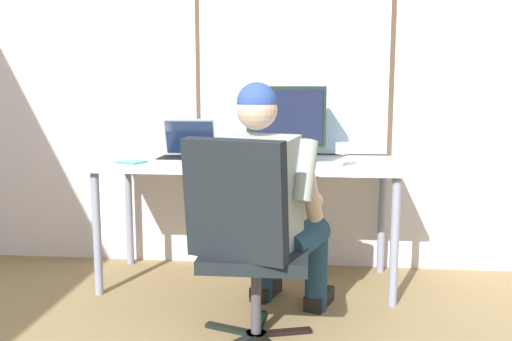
# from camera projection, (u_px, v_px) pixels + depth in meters

# --- Properties ---
(wall_rear) EXTENTS (5.28, 0.08, 2.80)m
(wall_rear) POSITION_uv_depth(u_px,v_px,m) (287.00, 53.00, 3.59)
(wall_rear) COLOR silver
(wall_rear) RESTS_ON ground
(desk) EXTENTS (1.79, 0.69, 0.75)m
(desk) POSITION_uv_depth(u_px,v_px,m) (248.00, 173.00, 3.32)
(desk) COLOR gray
(desk) RESTS_ON ground
(office_chair) EXTENTS (0.58, 0.61, 0.97)m
(office_chair) POSITION_uv_depth(u_px,v_px,m) (246.00, 233.00, 2.51)
(office_chair) COLOR black
(office_chair) RESTS_ON ground
(person_seated) EXTENTS (0.66, 0.81, 1.21)m
(person_seated) POSITION_uv_depth(u_px,v_px,m) (267.00, 203.00, 2.72)
(person_seated) COLOR #1B384A
(person_seated) RESTS_ON ground
(crt_monitor) EXTENTS (0.48, 0.32, 0.44)m
(crt_monitor) POSITION_uv_depth(u_px,v_px,m) (285.00, 117.00, 3.26)
(crt_monitor) COLOR beige
(crt_monitor) RESTS_ON desk
(laptop) EXTENTS (0.33, 0.31, 0.24)m
(laptop) POSITION_uv_depth(u_px,v_px,m) (187.00, 149.00, 3.41)
(laptop) COLOR gray
(laptop) RESTS_ON desk
(wine_glass) EXTENTS (0.08, 0.08, 0.13)m
(wine_glass) POSITION_uv_depth(u_px,v_px,m) (343.00, 150.00, 3.07)
(wine_glass) COLOR silver
(wine_glass) RESTS_ON desk
(cd_case) EXTENTS (0.18, 0.17, 0.01)m
(cd_case) POSITION_uv_depth(u_px,v_px,m) (132.00, 162.00, 3.24)
(cd_case) COLOR teal
(cd_case) RESTS_ON desk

